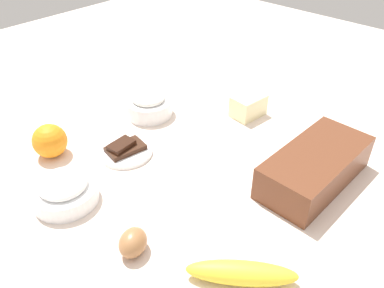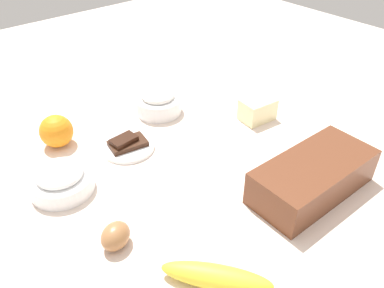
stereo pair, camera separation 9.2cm
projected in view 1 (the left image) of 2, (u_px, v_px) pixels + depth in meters
The scene contains 9 objects.
ground_plane at pixel (192, 161), 0.95m from camera, with size 2.40×2.40×0.02m, color beige.
loaf_pan at pixel (315, 166), 0.85m from camera, with size 0.28×0.14×0.08m.
flour_bowl at pixel (149, 104), 1.09m from camera, with size 0.13×0.13×0.07m.
sugar_bowl at pixel (64, 190), 0.81m from camera, with size 0.14×0.14×0.06m.
banana at pixel (242, 273), 0.66m from camera, with size 0.19×0.04×0.04m, color yellow.
orange_fruit at pixel (50, 141), 0.93m from camera, with size 0.08×0.08×0.08m, color orange.
butter_block at pixel (248, 106), 1.09m from camera, with size 0.09×0.06×0.06m, color #F4EDB2.
egg_near_butter at pixel (133, 242), 0.70m from camera, with size 0.05×0.05×0.06m, color #9E6A40.
chocolate_plate at pixel (125, 150), 0.95m from camera, with size 0.13×0.13×0.03m.
Camera 1 is at (0.55, 0.51, 0.58)m, focal length 36.69 mm.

